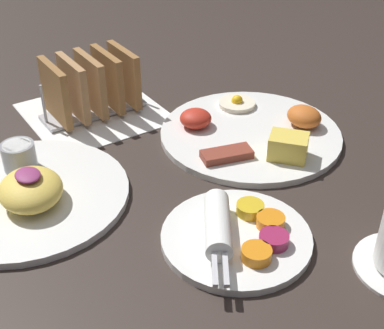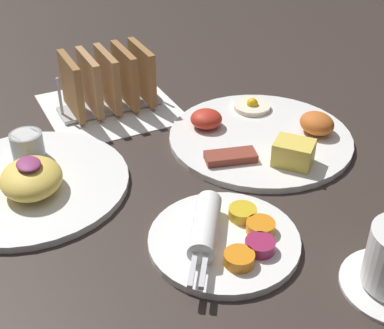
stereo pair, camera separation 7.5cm
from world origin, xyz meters
TOP-DOWN VIEW (x-y plane):
  - ground_plane at (0.00, 0.00)m, footprint 3.00×3.00m
  - napkin_flat at (-0.22, 0.02)m, footprint 0.22×0.22m
  - plate_breakfast at (-0.01, 0.20)m, footprint 0.29×0.29m
  - plate_condiments at (0.18, 0.02)m, footprint 0.19×0.19m
  - plate_foreground at (-0.05, -0.16)m, footprint 0.28×0.28m
  - toast_rack at (-0.22, 0.02)m, footprint 0.10×0.18m

SIDE VIEW (x-z plane):
  - ground_plane at x=0.00m, z-range 0.00..0.00m
  - napkin_flat at x=-0.22m, z-range 0.00..0.00m
  - plate_breakfast at x=-0.01m, z-range -0.01..0.03m
  - plate_condiments at x=0.18m, z-range -0.01..0.03m
  - plate_foreground at x=-0.05m, z-range -0.01..0.04m
  - toast_rack at x=-0.22m, z-range 0.00..0.10m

